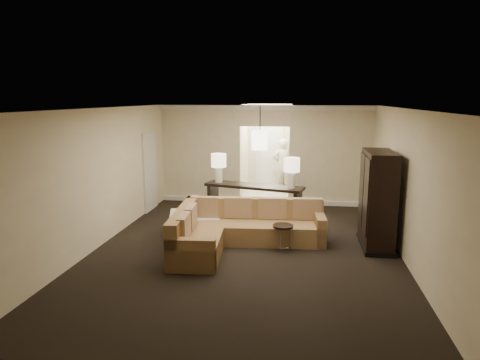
% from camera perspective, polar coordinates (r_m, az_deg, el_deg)
% --- Properties ---
extents(ground, '(8.00, 8.00, 0.00)m').
position_cam_1_polar(ground, '(8.65, 0.75, -9.39)').
color(ground, black).
rests_on(ground, ground).
extents(wall_back, '(6.00, 0.04, 2.80)m').
position_cam_1_polar(wall_back, '(12.19, 3.26, 3.36)').
color(wall_back, beige).
rests_on(wall_back, ground).
extents(wall_front, '(6.00, 0.04, 2.80)m').
position_cam_1_polar(wall_front, '(4.47, -6.12, -10.13)').
color(wall_front, beige).
rests_on(wall_front, ground).
extents(wall_left, '(0.04, 8.00, 2.80)m').
position_cam_1_polar(wall_left, '(9.15, -18.20, 0.29)').
color(wall_left, beige).
rests_on(wall_left, ground).
extents(wall_right, '(0.04, 8.00, 2.80)m').
position_cam_1_polar(wall_right, '(8.42, 21.46, -0.81)').
color(wall_right, beige).
rests_on(wall_right, ground).
extents(ceiling, '(6.00, 8.00, 0.02)m').
position_cam_1_polar(ceiling, '(8.11, 0.80, 9.50)').
color(ceiling, white).
rests_on(ceiling, wall_back).
extents(crown_molding, '(6.00, 0.10, 0.12)m').
position_cam_1_polar(crown_molding, '(12.04, 3.31, 9.62)').
color(crown_molding, silver).
rests_on(crown_molding, wall_back).
extents(baseboard, '(6.00, 0.10, 0.12)m').
position_cam_1_polar(baseboard, '(12.39, 3.17, -2.82)').
color(baseboard, silver).
rests_on(baseboard, ground).
extents(side_door, '(0.05, 0.90, 2.10)m').
position_cam_1_polar(side_door, '(11.73, -11.91, 1.11)').
color(side_door, silver).
rests_on(side_door, ground).
extents(foyer, '(1.44, 2.02, 2.80)m').
position_cam_1_polar(foyer, '(13.53, 3.77, 3.68)').
color(foyer, silver).
rests_on(foyer, ground).
extents(sectional_sofa, '(3.02, 2.48, 0.89)m').
position_cam_1_polar(sectional_sofa, '(8.80, -0.56, -6.59)').
color(sectional_sofa, brown).
rests_on(sectional_sofa, ground).
extents(coffee_table, '(1.32, 1.32, 0.45)m').
position_cam_1_polar(coffee_table, '(9.75, -6.10, -5.70)').
color(coffee_table, white).
rests_on(coffee_table, ground).
extents(console_table, '(2.47, 1.11, 0.93)m').
position_cam_1_polar(console_table, '(10.39, 1.85, -2.70)').
color(console_table, black).
rests_on(console_table, ground).
extents(armoire, '(0.58, 1.36, 1.96)m').
position_cam_1_polar(armoire, '(9.06, 17.82, -2.76)').
color(armoire, black).
rests_on(armoire, ground).
extents(drink_table, '(0.41, 0.41, 0.52)m').
position_cam_1_polar(drink_table, '(8.60, 5.74, -6.94)').
color(drink_table, black).
rests_on(drink_table, ground).
extents(table_lamp_left, '(0.37, 0.37, 0.71)m').
position_cam_1_polar(table_lamp_left, '(10.58, -2.86, 2.24)').
color(table_lamp_left, white).
rests_on(table_lamp_left, console_table).
extents(table_lamp_right, '(0.37, 0.37, 0.71)m').
position_cam_1_polar(table_lamp_right, '(9.94, 6.91, 1.61)').
color(table_lamp_right, white).
rests_on(table_lamp_right, console_table).
extents(pendant_light, '(0.38, 0.38, 1.09)m').
position_cam_1_polar(pendant_light, '(10.84, 2.67, 5.36)').
color(pendant_light, black).
rests_on(pendant_light, ceiling).
extents(person, '(0.76, 0.57, 1.91)m').
position_cam_1_polar(person, '(13.80, 5.70, 2.34)').
color(person, beige).
rests_on(person, ground).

